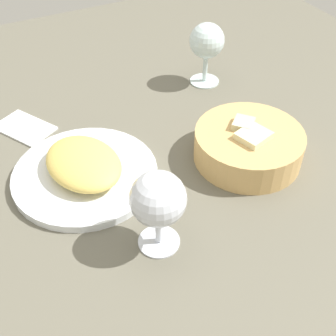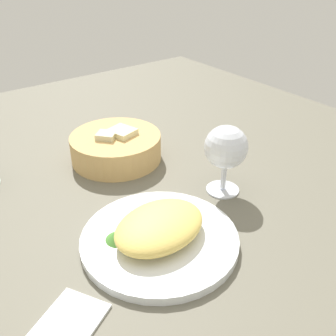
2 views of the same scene
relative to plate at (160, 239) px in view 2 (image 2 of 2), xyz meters
The scene contains 7 objects.
ground_plane 14.54cm from the plate, 83.40° to the left, with size 140.00×140.00×2.00cm, color #625F50.
plate is the anchor object (origin of this frame).
omelette 2.62cm from the plate, ahead, with size 15.30×11.33×3.83cm, color #E3C35E.
lettuce_garnish 6.47cm from the plate, 150.14° to the left, with size 4.07×4.07×1.76cm, color #478532.
bread_basket 28.53cm from the plate, 72.78° to the left, with size 18.91×18.91×6.79cm.
wine_glass_near 20.36cm from the plate, 14.91° to the left, with size 7.85×7.85×13.07cm.
folded_napkin 19.49cm from the plate, 162.64° to the right, with size 11.00×7.00×0.80cm, color white.
Camera 2 is at (-28.69, -52.35, 41.16)cm, focal length 41.95 mm.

